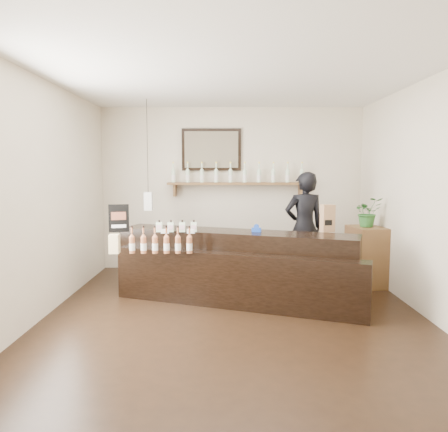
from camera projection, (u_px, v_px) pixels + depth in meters
name	position (u px, v px, depth m)	size (l,w,h in m)	color
ground	(234.00, 314.00, 5.27)	(5.00, 5.00, 0.00)	black
room_shell	(235.00, 172.00, 5.09)	(5.00, 5.00, 5.00)	beige
back_wall_decor	(222.00, 168.00, 7.45)	(2.66, 0.96, 1.69)	#56341D
counter	(234.00, 268.00, 5.80)	(3.26, 1.94, 1.07)	black
promo_sign	(119.00, 218.00, 5.76)	(0.26, 0.09, 0.37)	black
paper_bag	(327.00, 218.00, 5.79)	(0.19, 0.16, 0.36)	#996B4A
tape_dispenser	(256.00, 229.00, 5.78)	(0.13, 0.08, 0.10)	#183DA8
side_cabinet	(366.00, 256.00, 6.52)	(0.52, 0.67, 0.89)	#56341D
potted_plant	(368.00, 212.00, 6.45)	(0.40, 0.34, 0.44)	#285F26
shopkeeper	(304.00, 220.00, 6.71)	(0.70, 0.46, 1.93)	black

